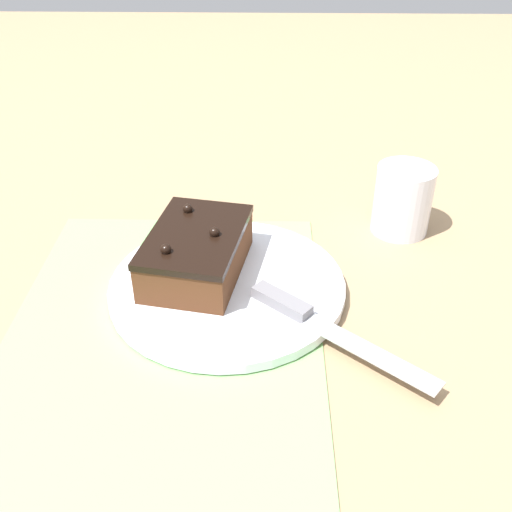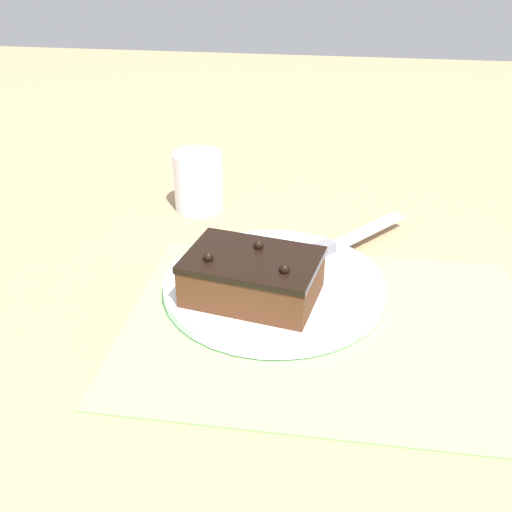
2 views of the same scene
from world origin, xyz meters
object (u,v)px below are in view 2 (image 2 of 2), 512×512
Objects in this scene: chocolate_cake at (252,276)px; serving_knife at (331,246)px; cake_plate at (273,285)px; drinking_glass at (198,181)px.

chocolate_cake is 0.90× the size of serving_knife.
cake_plate is 2.98× the size of drinking_glass.
serving_knife is 0.25m from drinking_glass.
cake_plate is at bearing -120.56° from chocolate_cake.
serving_knife is at bearing 147.99° from drinking_glass.
drinking_glass is (0.13, -0.26, 0.00)m from chocolate_cake.
serving_knife is (-0.07, -0.09, 0.01)m from cake_plate.
drinking_glass is at bearing -56.96° from cake_plate.
cake_plate is at bearing -86.61° from serving_knife.
chocolate_cake is at bearing -85.04° from serving_knife.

